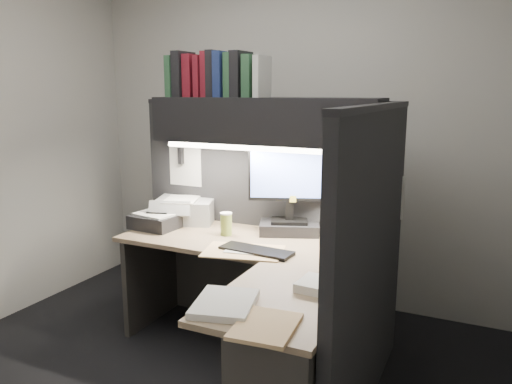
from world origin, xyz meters
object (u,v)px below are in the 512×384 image
desk (257,325)px  printer (186,210)px  monitor (289,200)px  keyboard (256,251)px  telephone (342,238)px  notebook_stack (156,221)px  coffee_cup (226,225)px  overhead_shelf (264,121)px

desk → printer: bearing=140.4°
monitor → keyboard: (-0.03, -0.47, -0.23)m
desk → monitor: 0.98m
monitor → telephone: size_ratio=2.67×
keyboard → notebook_stack: 0.91m
keyboard → notebook_stack: notebook_stack is taller
keyboard → printer: printer is taller
desk → coffee_cup: size_ratio=11.65×
telephone → coffee_cup: size_ratio=1.54×
keyboard → printer: size_ratio=1.07×
coffee_cup → keyboard: bearing=-36.2°
keyboard → telephone: telephone is taller
keyboard → coffee_cup: coffee_cup is taller
overhead_shelf → monitor: 0.56m
telephone → desk: bearing=-100.1°
telephone → printer: size_ratio=0.53×
overhead_shelf → printer: overhead_shelf is taller
desk → monitor: size_ratio=2.84×
keyboard → telephone: 0.57m
telephone → notebook_stack: 1.32m
monitor → coffee_cup: monitor is taller
printer → desk: bearing=-59.3°
printer → notebook_stack: bearing=-128.3°
overhead_shelf → keyboard: bearing=-71.6°
overhead_shelf → monitor: bearing=21.5°
overhead_shelf → printer: size_ratio=3.65×
monitor → notebook_stack: (-0.91, -0.27, -0.19)m
desk → overhead_shelf: bearing=111.8°
monitor → keyboard: size_ratio=1.32×
keyboard → monitor: bearing=91.0°
desk → coffee_cup: bearing=130.5°
desk → notebook_stack: notebook_stack is taller
desk → monitor: (-0.14, 0.82, 0.52)m
desk → telephone: size_ratio=7.58×
desk → overhead_shelf: overhead_shelf is taller
desk → keyboard: keyboard is taller
coffee_cup → notebook_stack: size_ratio=0.45×
monitor → telephone: 0.45m
keyboard → telephone: (0.43, 0.38, 0.03)m
monitor → printer: monitor is taller
coffee_cup → desk: bearing=-49.5°
keyboard → coffee_cup: 0.43m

